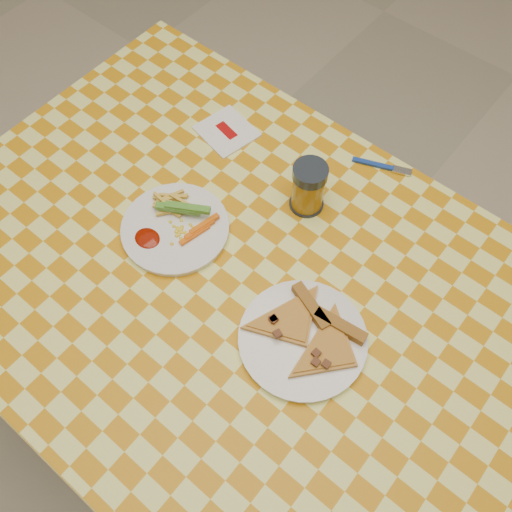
% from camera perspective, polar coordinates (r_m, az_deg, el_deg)
% --- Properties ---
extents(ground, '(8.00, 8.00, 0.00)m').
position_cam_1_polar(ground, '(1.77, -0.90, -14.01)').
color(ground, '#BEB499').
rests_on(ground, ground).
extents(table, '(1.28, 0.88, 0.76)m').
position_cam_1_polar(table, '(1.13, -1.37, -4.44)').
color(table, silver).
rests_on(table, ground).
extents(plate_left, '(0.21, 0.21, 0.01)m').
position_cam_1_polar(plate_left, '(1.13, -8.06, 2.69)').
color(plate_left, white).
rests_on(plate_left, table).
extents(plate_right, '(0.25, 0.25, 0.01)m').
position_cam_1_polar(plate_right, '(1.02, 4.68, -8.33)').
color(plate_right, white).
rests_on(plate_right, table).
extents(fries_veggies, '(0.16, 0.15, 0.04)m').
position_cam_1_polar(fries_veggies, '(1.13, -7.98, 3.85)').
color(fries_veggies, gold).
rests_on(fries_veggies, plate_left).
extents(pizza_slices, '(0.24, 0.22, 0.02)m').
position_cam_1_polar(pizza_slices, '(1.01, 5.38, -7.55)').
color(pizza_slices, gold).
rests_on(pizza_slices, plate_right).
extents(drink_glass, '(0.07, 0.07, 0.11)m').
position_cam_1_polar(drink_glass, '(1.12, 5.26, 6.83)').
color(drink_glass, black).
rests_on(drink_glass, table).
extents(napkin, '(0.13, 0.13, 0.01)m').
position_cam_1_polar(napkin, '(1.28, -2.96, 12.35)').
color(napkin, white).
rests_on(napkin, table).
extents(fork, '(0.12, 0.06, 0.01)m').
position_cam_1_polar(fork, '(1.24, 12.54, 8.77)').
color(fork, navy).
rests_on(fork, table).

